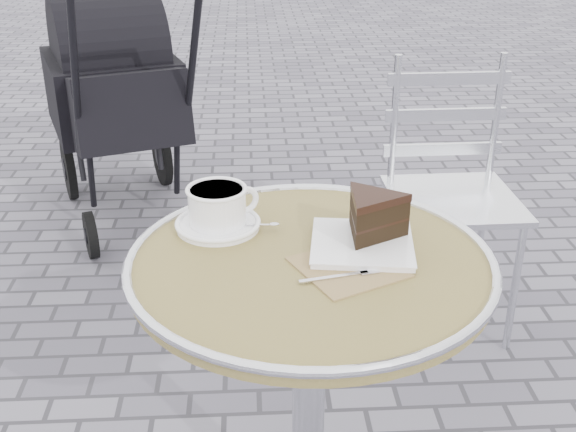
{
  "coord_description": "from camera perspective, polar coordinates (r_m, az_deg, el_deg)",
  "views": [
    {
      "loc": [
        -0.11,
        -1.22,
        1.41
      ],
      "look_at": [
        -0.04,
        0.09,
        0.78
      ],
      "focal_mm": 45.0,
      "sensor_mm": 36.0,
      "label": 1
    }
  ],
  "objects": [
    {
      "name": "baby_stroller",
      "position": [
        3.22,
        -13.23,
        8.43
      ],
      "size": [
        0.79,
        1.15,
        1.09
      ],
      "rotation": [
        0.0,
        0.0,
        0.33
      ],
      "color": "black",
      "rests_on": "ground"
    },
    {
      "name": "cafe_table",
      "position": [
        1.48,
        1.72,
        -8.95
      ],
      "size": [
        0.72,
        0.72,
        0.74
      ],
      "color": "silver",
      "rests_on": "ground"
    },
    {
      "name": "cake_plate_set",
      "position": [
        1.44,
        6.45,
        -0.49
      ],
      "size": [
        0.27,
        0.3,
        0.11
      ],
      "rotation": [
        0.0,
        0.0,
        -0.14
      ],
      "color": "#8B6E4C",
      "rests_on": "cafe_table"
    },
    {
      "name": "cappuccino_set",
      "position": [
        1.51,
        -5.52,
        0.47
      ],
      "size": [
        0.21,
        0.17,
        0.09
      ],
      "rotation": [
        0.0,
        0.0,
        0.44
      ],
      "color": "white",
      "rests_on": "cafe_table"
    },
    {
      "name": "bistro_chair",
      "position": [
        2.41,
        12.54,
        4.13
      ],
      "size": [
        0.41,
        0.41,
        0.89
      ],
      "rotation": [
        0.0,
        0.0,
        0.02
      ],
      "color": "silver",
      "rests_on": "ground"
    }
  ]
}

